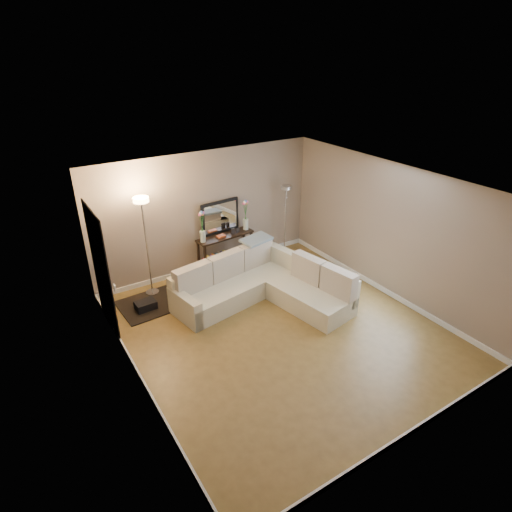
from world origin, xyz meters
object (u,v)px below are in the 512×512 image
floor_lamp_lit (144,228)px  floor_lamp_unlit (286,207)px  console_table (222,251)px  sectional_sofa (261,284)px

floor_lamp_lit → floor_lamp_unlit: bearing=0.4°
console_table → floor_lamp_lit: 1.95m
sectional_sofa → floor_lamp_lit: (-1.73, 1.35, 1.09)m
sectional_sofa → console_table: (-0.04, 1.48, 0.12)m
floor_lamp_lit → floor_lamp_unlit: size_ratio=1.20×
floor_lamp_unlit → floor_lamp_lit: bearing=-179.6°
console_table → floor_lamp_unlit: 1.75m
floor_lamp_lit → floor_lamp_unlit: (3.26, 0.03, -0.23)m
sectional_sofa → floor_lamp_unlit: floor_lamp_unlit is taller
floor_lamp_lit → floor_lamp_unlit: floor_lamp_lit is taller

